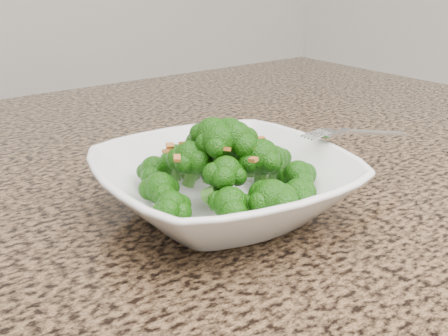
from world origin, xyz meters
TOP-DOWN VIEW (x-y plane):
  - granite_counter at (0.00, 0.30)m, footprint 1.64×1.04m
  - bowl at (0.09, 0.18)m, footprint 0.28×0.28m
  - broccoli_pile at (0.09, 0.18)m, footprint 0.22×0.22m
  - garlic_topping at (0.09, 0.18)m, footprint 0.13×0.13m
  - fork at (0.23, 0.16)m, footprint 0.18×0.03m

SIDE VIEW (x-z plane):
  - granite_counter at x=0.00m, z-range 0.87..0.90m
  - bowl at x=0.09m, z-range 0.90..0.96m
  - fork at x=0.23m, z-range 0.96..0.97m
  - broccoli_pile at x=0.09m, z-range 0.96..1.02m
  - garlic_topping at x=0.09m, z-range 1.02..1.03m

